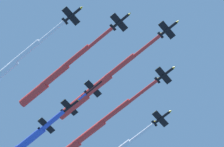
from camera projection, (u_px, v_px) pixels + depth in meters
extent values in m
cylinder|color=black|center=(168.00, 29.00, 216.94)|extent=(8.95, 3.85, 1.22)
cone|color=#EAB70C|center=(178.00, 21.00, 215.87)|extent=(1.59, 1.50, 1.16)
cylinder|color=black|center=(159.00, 37.00, 217.94)|extent=(0.85, 1.05, 0.92)
ellipsoid|color=black|center=(172.00, 26.00, 216.94)|extent=(2.06, 1.36, 0.76)
cube|color=black|center=(167.00, 30.00, 217.01)|extent=(5.07, 8.78, 1.12)
cube|color=#EAB70C|center=(173.00, 37.00, 218.46)|extent=(2.41, 1.36, 0.18)
cube|color=#EAB70C|center=(161.00, 23.00, 215.69)|extent=(2.41, 1.36, 0.18)
cube|color=black|center=(161.00, 35.00, 217.74)|extent=(2.00, 3.37, 0.47)
cube|color=#EAB70C|center=(160.00, 34.00, 218.60)|extent=(1.44, 0.74, 1.90)
cylinder|color=red|center=(145.00, 47.00, 219.40)|extent=(14.86, 5.99, 1.55)
cylinder|color=red|center=(120.00, 66.00, 222.07)|extent=(15.09, 6.73, 2.33)
cylinder|color=red|center=(96.00, 86.00, 224.99)|extent=(15.33, 7.47, 3.11)
cylinder|color=red|center=(74.00, 106.00, 227.93)|extent=(15.56, 8.22, 3.88)
cylinder|color=black|center=(164.00, 75.00, 223.43)|extent=(8.95, 3.77, 1.18)
cone|color=#EAB70C|center=(174.00, 67.00, 222.37)|extent=(1.57, 1.45, 1.12)
cylinder|color=black|center=(155.00, 82.00, 224.43)|extent=(0.83, 1.02, 0.89)
ellipsoid|color=black|center=(168.00, 71.00, 223.44)|extent=(2.05, 1.33, 0.74)
cube|color=black|center=(163.00, 76.00, 223.50)|extent=(5.04, 8.81, 0.78)
cube|color=#EAB70C|center=(169.00, 82.00, 224.81)|extent=(2.41, 1.35, 0.15)
cube|color=#EAB70C|center=(158.00, 69.00, 222.31)|extent=(2.41, 1.35, 0.15)
cube|color=black|center=(157.00, 80.00, 224.22)|extent=(1.99, 3.38, 0.34)
cube|color=#EAB70C|center=(157.00, 79.00, 225.10)|extent=(1.42, 0.66, 1.90)
cylinder|color=red|center=(141.00, 92.00, 226.01)|extent=(16.31, 6.31, 1.50)
cylinder|color=red|center=(114.00, 112.00, 228.95)|extent=(16.53, 7.03, 2.25)
cylinder|color=red|center=(89.00, 133.00, 232.12)|extent=(16.76, 7.75, 3.01)
cylinder|color=black|center=(120.00, 22.00, 217.49)|extent=(8.94, 3.84, 1.19)
cone|color=#EAB70C|center=(130.00, 14.00, 216.42)|extent=(1.58, 1.47, 1.13)
cylinder|color=black|center=(111.00, 29.00, 218.50)|extent=(0.84, 1.03, 0.90)
ellipsoid|color=black|center=(124.00, 18.00, 217.50)|extent=(2.06, 1.35, 0.75)
cube|color=black|center=(119.00, 22.00, 217.56)|extent=(5.09, 8.80, 0.89)
cube|color=#EAB70C|center=(125.00, 29.00, 218.91)|extent=(2.41, 1.36, 0.16)
cube|color=#EAB70C|center=(113.00, 15.00, 216.33)|extent=(2.41, 1.36, 0.16)
cube|color=black|center=(113.00, 27.00, 218.29)|extent=(2.01, 3.38, 0.38)
cube|color=#EAB70C|center=(113.00, 27.00, 219.16)|extent=(1.42, 0.70, 1.90)
cylinder|color=red|center=(99.00, 39.00, 219.85)|extent=(13.82, 5.66, 1.52)
cylinder|color=red|center=(76.00, 57.00, 222.34)|extent=(14.05, 6.38, 2.28)
cylinder|color=red|center=(55.00, 76.00, 225.06)|extent=(14.28, 7.11, 3.04)
cylinder|color=red|center=(34.00, 94.00, 227.79)|extent=(14.51, 7.83, 3.80)
cylinder|color=black|center=(161.00, 118.00, 229.41)|extent=(8.93, 3.84, 1.17)
cone|color=#EAB70C|center=(171.00, 111.00, 228.33)|extent=(1.57, 1.45, 1.11)
cylinder|color=black|center=(153.00, 125.00, 230.42)|extent=(0.84, 1.02, 0.88)
ellipsoid|color=black|center=(165.00, 115.00, 229.42)|extent=(2.05, 1.34, 0.73)
cube|color=black|center=(160.00, 119.00, 229.48)|extent=(5.12, 8.82, 0.67)
cube|color=#EAB70C|center=(166.00, 125.00, 230.73)|extent=(2.41, 1.37, 0.14)
cube|color=#EAB70C|center=(155.00, 113.00, 228.35)|extent=(2.41, 1.37, 0.14)
cube|color=black|center=(154.00, 123.00, 230.21)|extent=(2.02, 3.38, 0.30)
cube|color=#EAB70C|center=(154.00, 122.00, 231.09)|extent=(1.41, 0.65, 1.90)
cylinder|color=white|center=(140.00, 134.00, 231.87)|extent=(14.72, 5.95, 1.49)
cylinder|color=black|center=(72.00, 15.00, 215.72)|extent=(8.96, 3.72, 1.19)
cone|color=#EAB70C|center=(82.00, 7.00, 214.67)|extent=(1.57, 1.46, 1.13)
cylinder|color=black|center=(63.00, 23.00, 216.71)|extent=(0.83, 1.03, 0.89)
ellipsoid|color=black|center=(76.00, 12.00, 215.74)|extent=(2.05, 1.33, 0.74)
cube|color=black|center=(71.00, 16.00, 215.79)|extent=(4.99, 8.80, 0.85)
cube|color=#EAB70C|center=(77.00, 23.00, 217.13)|extent=(2.41, 1.34, 0.16)
cube|color=#EAB70C|center=(65.00, 9.00, 214.57)|extent=(2.41, 1.34, 0.16)
cube|color=black|center=(65.00, 21.00, 216.51)|extent=(1.97, 3.38, 0.37)
cube|color=#EAB70C|center=(65.00, 20.00, 217.38)|extent=(1.42, 0.67, 1.90)
cylinder|color=white|center=(50.00, 33.00, 218.14)|extent=(14.87, 5.78, 1.51)
cylinder|color=white|center=(26.00, 52.00, 220.78)|extent=(15.09, 6.50, 2.27)
cylinder|color=white|center=(3.00, 72.00, 223.65)|extent=(15.31, 7.23, 3.03)
cylinder|color=black|center=(94.00, 88.00, 224.34)|extent=(8.93, 3.87, 1.18)
cone|color=#EAB70C|center=(103.00, 81.00, 223.27)|extent=(1.58, 1.46, 1.12)
cylinder|color=black|center=(85.00, 95.00, 225.36)|extent=(0.84, 1.02, 0.88)
ellipsoid|color=black|center=(98.00, 85.00, 224.35)|extent=(2.06, 1.35, 0.73)
cube|color=black|center=(93.00, 89.00, 224.41)|extent=(5.13, 8.81, 0.74)
cube|color=#EAB70C|center=(99.00, 95.00, 225.69)|extent=(2.41, 1.37, 0.15)
cube|color=#EAB70C|center=(87.00, 82.00, 223.26)|extent=(2.41, 1.37, 0.15)
cube|color=black|center=(87.00, 93.00, 225.15)|extent=(2.02, 3.38, 0.33)
cube|color=#EAB70C|center=(87.00, 93.00, 226.03)|extent=(1.41, 0.67, 1.90)
cylinder|color=blue|center=(74.00, 104.00, 226.73)|extent=(13.86, 5.72, 1.50)
cylinder|color=blue|center=(52.00, 121.00, 229.24)|extent=(14.09, 6.43, 2.24)
cylinder|color=blue|center=(31.00, 139.00, 231.99)|extent=(14.32, 7.15, 2.99)
cylinder|color=black|center=(70.00, 107.00, 226.78)|extent=(8.95, 3.86, 1.21)
cone|color=#EAB70C|center=(79.00, 100.00, 225.71)|extent=(1.59, 1.49, 1.15)
cylinder|color=black|center=(62.00, 113.00, 227.79)|extent=(0.85, 1.05, 0.91)
ellipsoid|color=black|center=(74.00, 103.00, 226.79)|extent=(2.06, 1.36, 0.76)
cube|color=black|center=(69.00, 108.00, 226.85)|extent=(5.09, 8.79, 1.05)
cube|color=#EAB70C|center=(76.00, 113.00, 228.27)|extent=(2.41, 1.37, 0.18)
cube|color=#EAB70C|center=(63.00, 101.00, 225.56)|extent=(2.41, 1.37, 0.18)
cube|color=black|center=(64.00, 112.00, 227.58)|extent=(2.01, 3.38, 0.45)
cube|color=#EAB70C|center=(64.00, 111.00, 228.45)|extent=(1.43, 0.73, 1.90)
cylinder|color=blue|center=(50.00, 123.00, 229.23)|extent=(14.73, 5.96, 1.54)
cylinder|color=blue|center=(27.00, 140.00, 231.88)|extent=(14.96, 6.70, 2.31)
cylinder|color=black|center=(47.00, 125.00, 229.46)|extent=(8.96, 3.78, 1.21)
cone|color=#EAB70C|center=(56.00, 118.00, 228.40)|extent=(1.58, 1.48, 1.15)
cylinder|color=black|center=(39.00, 131.00, 230.46)|extent=(0.84, 1.04, 0.91)
ellipsoid|color=black|center=(51.00, 122.00, 229.48)|extent=(2.06, 1.34, 0.75)
cube|color=black|center=(46.00, 126.00, 229.53)|extent=(5.02, 8.79, 1.01)
cube|color=#EAB70C|center=(53.00, 131.00, 230.94)|extent=(2.41, 1.35, 0.17)
cube|color=#EAB70C|center=(40.00, 120.00, 228.25)|extent=(2.41, 1.35, 0.17)
cube|color=black|center=(41.00, 130.00, 230.26)|extent=(1.98, 3.38, 0.43)
cube|color=#EAB70C|center=(41.00, 129.00, 231.12)|extent=(1.43, 0.71, 1.90)
cylinder|color=blue|center=(27.00, 140.00, 231.87)|extent=(14.54, 5.76, 1.54)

